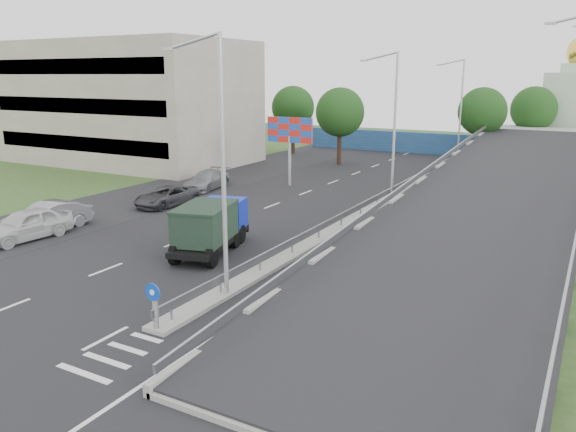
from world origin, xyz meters
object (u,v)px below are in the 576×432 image
Objects in this scene: sign_bollard at (155,306)px; parked_car_a at (26,225)px; parked_car_c at (167,196)px; billboard at (290,134)px; dump_truck at (211,225)px; lamp_post_near at (219,154)px; lamp_post_mid at (392,119)px; lamp_post_far at (459,106)px; parked_car_b at (48,217)px; parked_car_d at (207,180)px.

parked_car_a is at bearing 159.24° from sign_bollard.
billboard is at bearing 75.56° from parked_car_c.
lamp_post_near is at bearing -63.90° from dump_truck.
dump_truck is at bearing 114.80° from sign_bollard.
lamp_post_mid is 23.81m from parked_car_a.
lamp_post_far reaches higher than parked_car_c.
dump_truck reaches higher than parked_car_a.
parked_car_a is 1.01× the size of parked_car_b.
parked_car_d is at bearing 128.74° from lamp_post_near.
lamp_post_far is 39.83m from parked_car_b.
lamp_post_mid reaches higher than parked_car_b.
parked_car_d is (-1.16, 6.06, 0.05)m from parked_car_c.
lamp_post_far is at bearing 68.70° from dump_truck.
billboard is at bearing 81.07° from parked_car_a.
sign_bollard reaches higher than parked_car_c.
dump_truck is at bearing 14.52° from parked_car_b.
lamp_post_mid is (0.11, 23.83, 4.77)m from sign_bollard.
dump_truck is at bearing 130.90° from lamp_post_near.
parked_car_c is (-3.83, -10.49, -3.51)m from billboard.
sign_bollard is at bearing -90.14° from lamp_post_far.
parked_car_c is at bearing -110.05° from billboard.
sign_bollard is 44.08m from lamp_post_far.
parked_car_d is (-4.99, -4.43, -3.46)m from billboard.
lamp_post_near is 1.62× the size of dump_truck.
lamp_post_mid reaches higher than parked_car_d.
parked_car_c is (-12.94, -8.49, -5.14)m from lamp_post_mid.
parked_car_c is at bearing 129.91° from sign_bollard.
lamp_post_near is 1.83× the size of billboard.
dump_truck is 1.24× the size of parked_car_d.
billboard is at bearing -116.84° from lamp_post_far.
lamp_post_near is 23.87m from billboard.
sign_bollard is 14.99m from parked_car_a.
dump_truck reaches higher than parked_car_d.
dump_truck is 16.41m from parked_car_d.
sign_bollard is at bearing -91.64° from lamp_post_near.
lamp_post_far is 41.32m from parked_car_a.
lamp_post_far is 2.01× the size of parked_car_a.
parked_car_b is at bearing -111.86° from lamp_post_far.
billboard is at bearing 80.78° from parked_car_b.
lamp_post_far is at bearing 90.00° from lamp_post_near.
lamp_post_mid and lamp_post_far have the same top height.
parked_car_d is (-14.10, 17.57, -5.08)m from lamp_post_near.
billboard is 1.10× the size of parked_car_a.
parked_car_b is (-14.71, 3.33, -4.99)m from lamp_post_near.
parked_car_b is (-14.71, -36.67, -4.99)m from lamp_post_far.
parked_car_a is 16.09m from parked_car_d.
parked_car_a is (-14.12, -38.51, -4.96)m from lamp_post_far.
parked_car_b is 14.26m from parked_car_d.
parked_car_d is at bearing -138.42° from billboard.
lamp_post_mid is 1.83× the size of billboard.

